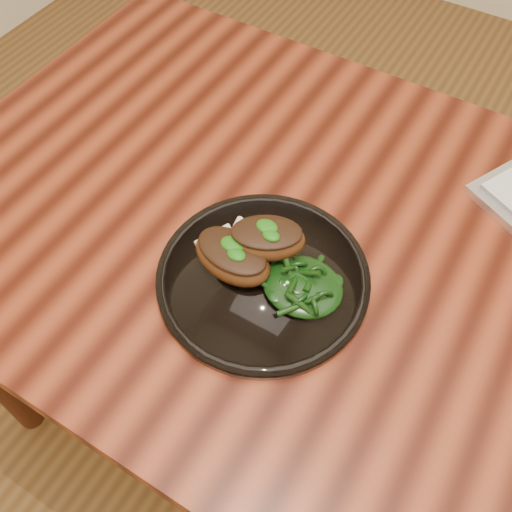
{
  "coord_description": "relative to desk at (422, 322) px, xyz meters",
  "views": [
    {
      "loc": [
        -0.0,
        -0.47,
        1.41
      ],
      "look_at": [
        -0.23,
        -0.09,
        0.78
      ],
      "focal_mm": 40.0,
      "sensor_mm": 36.0,
      "label": 1
    }
  ],
  "objects": [
    {
      "name": "lamb_chop_back",
      "position": [
        -0.22,
        -0.08,
        0.14
      ],
      "size": [
        0.12,
        0.11,
        0.05
      ],
      "color": "#44220D",
      "rests_on": "plate"
    },
    {
      "name": "herb_smear",
      "position": [
        -0.25,
        -0.04,
        0.1
      ],
      "size": [
        0.07,
        0.05,
        0.0
      ],
      "primitive_type": "ellipsoid",
      "color": "#0C4307",
      "rests_on": "plate"
    },
    {
      "name": "greens_heap",
      "position": [
        -0.15,
        -0.1,
        0.12
      ],
      "size": [
        0.11,
        0.1,
        0.04
      ],
      "color": "black",
      "rests_on": "plate"
    },
    {
      "name": "lamb_chop_front",
      "position": [
        -0.25,
        -0.12,
        0.12
      ],
      "size": [
        0.12,
        0.09,
        0.05
      ],
      "color": "#44220D",
      "rests_on": "plate"
    },
    {
      "name": "plate",
      "position": [
        -0.21,
        -0.11,
        0.09
      ],
      "size": [
        0.29,
        0.29,
        0.02
      ],
      "color": "black",
      "rests_on": "desk"
    },
    {
      "name": "desk",
      "position": [
        0.0,
        0.0,
        0.0
      ],
      "size": [
        1.6,
        0.8,
        0.75
      ],
      "color": "black",
      "rests_on": "ground"
    }
  ]
}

